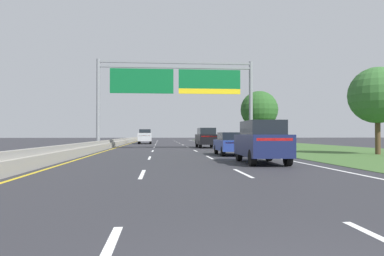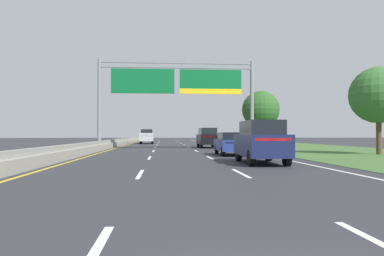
{
  "view_description": "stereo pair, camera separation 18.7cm",
  "coord_description": "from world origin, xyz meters",
  "px_view_note": "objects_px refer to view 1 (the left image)",
  "views": [
    {
      "loc": [
        -1.2,
        -2.73,
        1.45
      ],
      "look_at": [
        0.81,
        20.23,
        1.84
      ],
      "focal_mm": 33.87,
      "sensor_mm": 36.0,
      "label": 1
    },
    {
      "loc": [
        -1.02,
        -2.74,
        1.45
      ],
      "look_at": [
        0.81,
        20.23,
        1.84
      ],
      "focal_mm": 33.87,
      "sensor_mm": 36.0,
      "label": 2
    }
  ],
  "objects_px": {
    "car_navy_right_lane_suv": "(261,141)",
    "car_black_right_lane_suv": "(206,137)",
    "overhead_sign_gantry": "(176,85)",
    "roadside_tree_near": "(377,95)",
    "roadside_tree_mid": "(259,110)",
    "pickup_truck_silver": "(145,137)",
    "car_blue_right_lane_sedan": "(231,143)"
  },
  "relations": [
    {
      "from": "car_navy_right_lane_suv",
      "to": "car_black_right_lane_suv",
      "type": "relative_size",
      "value": 1.01
    },
    {
      "from": "overhead_sign_gantry",
      "to": "car_navy_right_lane_suv",
      "type": "bearing_deg",
      "value": -78.39
    },
    {
      "from": "roadside_tree_near",
      "to": "roadside_tree_mid",
      "type": "bearing_deg",
      "value": 101.64
    },
    {
      "from": "roadside_tree_near",
      "to": "pickup_truck_silver",
      "type": "bearing_deg",
      "value": 119.96
    },
    {
      "from": "car_blue_right_lane_sedan",
      "to": "roadside_tree_near",
      "type": "bearing_deg",
      "value": -90.82
    },
    {
      "from": "pickup_truck_silver",
      "to": "car_blue_right_lane_sedan",
      "type": "relative_size",
      "value": 1.23
    },
    {
      "from": "car_black_right_lane_suv",
      "to": "roadside_tree_near",
      "type": "distance_m",
      "value": 17.73
    },
    {
      "from": "overhead_sign_gantry",
      "to": "car_black_right_lane_suv",
      "type": "relative_size",
      "value": 3.19
    },
    {
      "from": "overhead_sign_gantry",
      "to": "car_navy_right_lane_suv",
      "type": "height_order",
      "value": "overhead_sign_gantry"
    },
    {
      "from": "car_blue_right_lane_sedan",
      "to": "roadside_tree_mid",
      "type": "xyz_separation_m",
      "value": [
        6.9,
        17.53,
        3.55
      ]
    },
    {
      "from": "pickup_truck_silver",
      "to": "car_black_right_lane_suv",
      "type": "relative_size",
      "value": 1.15
    },
    {
      "from": "car_navy_right_lane_suv",
      "to": "roadside_tree_near",
      "type": "bearing_deg",
      "value": -54.93
    },
    {
      "from": "car_black_right_lane_suv",
      "to": "roadside_tree_near",
      "type": "xyz_separation_m",
      "value": [
        10.53,
        -13.92,
        3.12
      ]
    },
    {
      "from": "pickup_truck_silver",
      "to": "roadside_tree_mid",
      "type": "height_order",
      "value": "roadside_tree_mid"
    },
    {
      "from": "car_navy_right_lane_suv",
      "to": "car_black_right_lane_suv",
      "type": "height_order",
      "value": "same"
    },
    {
      "from": "car_blue_right_lane_sedan",
      "to": "car_navy_right_lane_suv",
      "type": "bearing_deg",
      "value": -178.48
    },
    {
      "from": "pickup_truck_silver",
      "to": "roadside_tree_mid",
      "type": "xyz_separation_m",
      "value": [
        14.08,
        -13.02,
        3.3
      ]
    },
    {
      "from": "roadside_tree_near",
      "to": "roadside_tree_mid",
      "type": "xyz_separation_m",
      "value": [
        -3.65,
        17.75,
        0.16
      ]
    },
    {
      "from": "car_navy_right_lane_suv",
      "to": "roadside_tree_mid",
      "type": "bearing_deg",
      "value": -13.68
    },
    {
      "from": "overhead_sign_gantry",
      "to": "pickup_truck_silver",
      "type": "distance_m",
      "value": 21.49
    },
    {
      "from": "car_blue_right_lane_sedan",
      "to": "overhead_sign_gantry",
      "type": "bearing_deg",
      "value": 18.92
    },
    {
      "from": "car_navy_right_lane_suv",
      "to": "car_blue_right_lane_sedan",
      "type": "bearing_deg",
      "value": 2.83
    },
    {
      "from": "car_navy_right_lane_suv",
      "to": "roadside_tree_near",
      "type": "height_order",
      "value": "roadside_tree_near"
    },
    {
      "from": "car_blue_right_lane_sedan",
      "to": "roadside_tree_mid",
      "type": "bearing_deg",
      "value": -21.13
    },
    {
      "from": "car_black_right_lane_suv",
      "to": "roadside_tree_mid",
      "type": "height_order",
      "value": "roadside_tree_mid"
    },
    {
      "from": "overhead_sign_gantry",
      "to": "car_blue_right_lane_sedan",
      "type": "xyz_separation_m",
      "value": [
        3.36,
        -10.01,
        -5.32
      ]
    },
    {
      "from": "overhead_sign_gantry",
      "to": "car_blue_right_lane_sedan",
      "type": "bearing_deg",
      "value": -71.42
    },
    {
      "from": "pickup_truck_silver",
      "to": "roadside_tree_near",
      "type": "bearing_deg",
      "value": -151.42
    },
    {
      "from": "overhead_sign_gantry",
      "to": "roadside_tree_mid",
      "type": "height_order",
      "value": "overhead_sign_gantry"
    },
    {
      "from": "roadside_tree_mid",
      "to": "car_navy_right_lane_suv",
      "type": "bearing_deg",
      "value": -105.34
    },
    {
      "from": "car_navy_right_lane_suv",
      "to": "car_black_right_lane_suv",
      "type": "distance_m",
      "value": 20.78
    },
    {
      "from": "pickup_truck_silver",
      "to": "car_blue_right_lane_sedan",
      "type": "distance_m",
      "value": 31.38
    }
  ]
}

